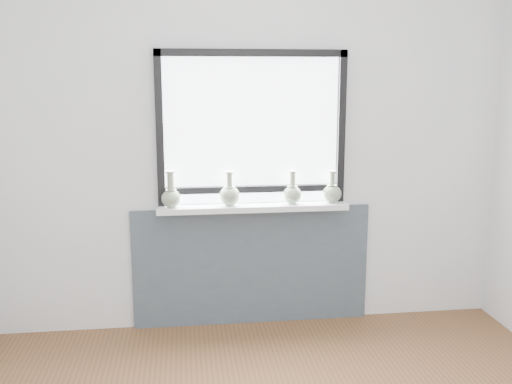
{
  "coord_description": "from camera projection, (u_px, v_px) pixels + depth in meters",
  "views": [
    {
      "loc": [
        -0.47,
        -2.12,
        1.76
      ],
      "look_at": [
        0.0,
        1.55,
        1.02
      ],
      "focal_mm": 40.0,
      "sensor_mm": 36.0,
      "label": 1
    }
  ],
  "objects": [
    {
      "name": "vase_d",
      "position": [
        332.0,
        192.0,
        4.01
      ],
      "size": [
        0.13,
        0.13,
        0.22
      ],
      "rotation": [
        0.0,
        0.0,
        0.09
      ],
      "color": "gray",
      "rests_on": "windowsill"
    },
    {
      "name": "window",
      "position": [
        252.0,
        126.0,
        3.9
      ],
      "size": [
        1.3,
        0.06,
        1.05
      ],
      "color": "black",
      "rests_on": "windowsill"
    },
    {
      "name": "vase_c",
      "position": [
        292.0,
        193.0,
        3.97
      ],
      "size": [
        0.13,
        0.13,
        0.23
      ],
      "rotation": [
        0.0,
        0.0,
        0.13
      ],
      "color": "gray",
      "rests_on": "windowsill"
    },
    {
      "name": "vase_b",
      "position": [
        230.0,
        194.0,
        3.91
      ],
      "size": [
        0.14,
        0.14,
        0.24
      ],
      "rotation": [
        0.0,
        0.0,
        -0.13
      ],
      "color": "gray",
      "rests_on": "windowsill"
    },
    {
      "name": "vase_a",
      "position": [
        171.0,
        196.0,
        3.85
      ],
      "size": [
        0.13,
        0.13,
        0.25
      ],
      "rotation": [
        0.0,
        0.0,
        0.29
      ],
      "color": "gray",
      "rests_on": "windowsill"
    },
    {
      "name": "back_wall",
      "position": [
        251.0,
        145.0,
        3.97
      ],
      "size": [
        3.6,
        0.02,
        2.6
      ],
      "primitive_type": "cube",
      "color": "silver",
      "rests_on": "ground"
    },
    {
      "name": "windowsill",
      "position": [
        253.0,
        207.0,
        3.95
      ],
      "size": [
        1.32,
        0.18,
        0.04
      ],
      "primitive_type": "cube",
      "color": "white",
      "rests_on": "apron_panel"
    },
    {
      "name": "apron_panel",
      "position": [
        252.0,
        266.0,
        4.11
      ],
      "size": [
        1.7,
        0.03,
        0.86
      ],
      "primitive_type": "cube",
      "color": "#46525B",
      "rests_on": "ground"
    }
  ]
}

